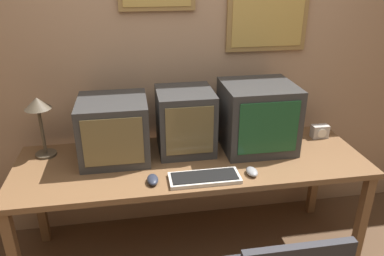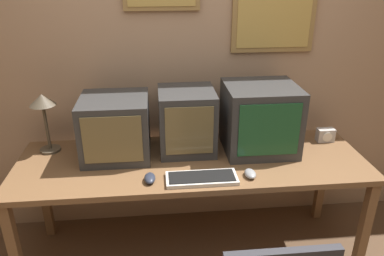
{
  "view_description": "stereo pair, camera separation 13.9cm",
  "coord_description": "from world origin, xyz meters",
  "px_view_note": "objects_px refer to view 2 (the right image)",
  "views": [
    {
      "loc": [
        -0.35,
        -1.03,
        1.89
      ],
      "look_at": [
        0.0,
        1.01,
        0.97
      ],
      "focal_mm": 35.0,
      "sensor_mm": 36.0,
      "label": 1
    },
    {
      "loc": [
        -0.21,
        -1.05,
        1.89
      ],
      "look_at": [
        0.0,
        1.01,
        0.97
      ],
      "focal_mm": 35.0,
      "sensor_mm": 36.0,
      "label": 2
    }
  ],
  "objects_px": {
    "mouse_far_corner": "(150,178)",
    "desk_clock": "(325,135)",
    "monitor_left": "(116,127)",
    "keyboard_main": "(202,178)",
    "monitor_center": "(187,120)",
    "monitor_right": "(260,118)",
    "mouse_near_keyboard": "(250,174)",
    "desk_lamp": "(43,108)"
  },
  "relations": [
    {
      "from": "mouse_far_corner",
      "to": "desk_clock",
      "type": "relative_size",
      "value": 0.97
    },
    {
      "from": "monitor_left",
      "to": "keyboard_main",
      "type": "height_order",
      "value": "monitor_left"
    },
    {
      "from": "monitor_left",
      "to": "monitor_center",
      "type": "xyz_separation_m",
      "value": [
        0.45,
        0.04,
        0.01
      ]
    },
    {
      "from": "monitor_right",
      "to": "mouse_near_keyboard",
      "type": "relative_size",
      "value": 4.34
    },
    {
      "from": "monitor_right",
      "to": "monitor_left",
      "type": "bearing_deg",
      "value": 179.46
    },
    {
      "from": "desk_clock",
      "to": "desk_lamp",
      "type": "bearing_deg",
      "value": 178.71
    },
    {
      "from": "monitor_right",
      "to": "desk_lamp",
      "type": "bearing_deg",
      "value": 175.76
    },
    {
      "from": "monitor_left",
      "to": "mouse_near_keyboard",
      "type": "xyz_separation_m",
      "value": [
        0.79,
        -0.36,
        -0.17
      ]
    },
    {
      "from": "desk_clock",
      "to": "mouse_far_corner",
      "type": "bearing_deg",
      "value": -161.57
    },
    {
      "from": "keyboard_main",
      "to": "desk_lamp",
      "type": "height_order",
      "value": "desk_lamp"
    },
    {
      "from": "monitor_left",
      "to": "monitor_right",
      "type": "distance_m",
      "value": 0.92
    },
    {
      "from": "desk_lamp",
      "to": "desk_clock",
      "type": "bearing_deg",
      "value": -1.29
    },
    {
      "from": "keyboard_main",
      "to": "mouse_far_corner",
      "type": "bearing_deg",
      "value": 176.5
    },
    {
      "from": "monitor_right",
      "to": "mouse_far_corner",
      "type": "height_order",
      "value": "monitor_right"
    },
    {
      "from": "keyboard_main",
      "to": "mouse_near_keyboard",
      "type": "height_order",
      "value": "mouse_near_keyboard"
    },
    {
      "from": "keyboard_main",
      "to": "mouse_near_keyboard",
      "type": "bearing_deg",
      "value": 2.15
    },
    {
      "from": "mouse_far_corner",
      "to": "monitor_center",
      "type": "bearing_deg",
      "value": 57.64
    },
    {
      "from": "keyboard_main",
      "to": "mouse_near_keyboard",
      "type": "xyz_separation_m",
      "value": [
        0.28,
        0.01,
        0.01
      ]
    },
    {
      "from": "monitor_left",
      "to": "monitor_right",
      "type": "relative_size",
      "value": 0.92
    },
    {
      "from": "monitor_center",
      "to": "desk_lamp",
      "type": "bearing_deg",
      "value": 176.34
    },
    {
      "from": "monitor_right",
      "to": "monitor_center",
      "type": "bearing_deg",
      "value": 174.66
    },
    {
      "from": "monitor_right",
      "to": "mouse_far_corner",
      "type": "bearing_deg",
      "value": -154.37
    },
    {
      "from": "monitor_left",
      "to": "desk_lamp",
      "type": "xyz_separation_m",
      "value": [
        -0.45,
        0.09,
        0.11
      ]
    },
    {
      "from": "monitor_center",
      "to": "monitor_right",
      "type": "distance_m",
      "value": 0.47
    },
    {
      "from": "monitor_left",
      "to": "mouse_far_corner",
      "type": "height_order",
      "value": "monitor_left"
    },
    {
      "from": "desk_clock",
      "to": "keyboard_main",
      "type": "bearing_deg",
      "value": -155.28
    },
    {
      "from": "monitor_right",
      "to": "mouse_near_keyboard",
      "type": "bearing_deg",
      "value": -111.35
    },
    {
      "from": "monitor_center",
      "to": "desk_lamp",
      "type": "xyz_separation_m",
      "value": [
        -0.9,
        0.06,
        0.1
      ]
    },
    {
      "from": "mouse_near_keyboard",
      "to": "desk_lamp",
      "type": "bearing_deg",
      "value": 159.85
    },
    {
      "from": "monitor_left",
      "to": "desk_clock",
      "type": "relative_size",
      "value": 3.58
    },
    {
      "from": "monitor_right",
      "to": "desk_lamp",
      "type": "height_order",
      "value": "monitor_right"
    },
    {
      "from": "monitor_left",
      "to": "desk_clock",
      "type": "distance_m",
      "value": 1.42
    },
    {
      "from": "monitor_left",
      "to": "monitor_center",
      "type": "relative_size",
      "value": 1.03
    },
    {
      "from": "mouse_far_corner",
      "to": "desk_clock",
      "type": "height_order",
      "value": "desk_clock"
    },
    {
      "from": "keyboard_main",
      "to": "desk_clock",
      "type": "bearing_deg",
      "value": 24.72
    },
    {
      "from": "keyboard_main",
      "to": "desk_lamp",
      "type": "distance_m",
      "value": 1.1
    },
    {
      "from": "keyboard_main",
      "to": "mouse_near_keyboard",
      "type": "relative_size",
      "value": 3.89
    },
    {
      "from": "monitor_right",
      "to": "desk_clock",
      "type": "distance_m",
      "value": 0.53
    },
    {
      "from": "monitor_center",
      "to": "mouse_near_keyboard",
      "type": "height_order",
      "value": "monitor_center"
    },
    {
      "from": "monitor_left",
      "to": "desk_clock",
      "type": "xyz_separation_m",
      "value": [
        1.42,
        0.05,
        -0.15
      ]
    },
    {
      "from": "keyboard_main",
      "to": "desk_clock",
      "type": "xyz_separation_m",
      "value": [
        0.92,
        0.42,
        0.03
      ]
    },
    {
      "from": "monitor_left",
      "to": "mouse_near_keyboard",
      "type": "height_order",
      "value": "monitor_left"
    }
  ]
}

